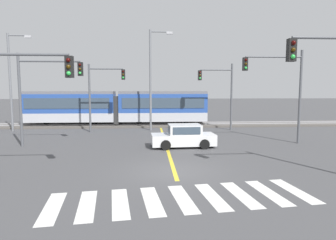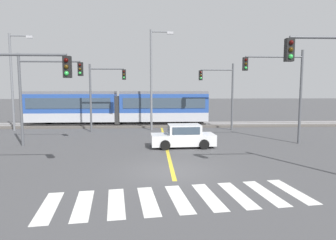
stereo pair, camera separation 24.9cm
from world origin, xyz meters
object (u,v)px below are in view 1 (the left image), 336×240
object	(u,v)px
sedan_crossing	(183,137)
traffic_light_far_right	(220,87)
street_lamp_west	(12,76)
street_lamp_centre	(152,74)
traffic_light_mid_left	(41,85)
traffic_light_far_left	(102,88)
traffic_light_near_left	(16,90)
light_rail_tram	(117,106)
traffic_light_mid_right	(282,82)

from	to	relation	value
sedan_crossing	traffic_light_far_right	xyz separation A→B (m)	(4.37, 7.94, 3.28)
street_lamp_west	street_lamp_centre	xyz separation A→B (m)	(12.65, -0.25, 0.21)
traffic_light_mid_left	street_lamp_centre	size ratio (longest dim) A/B	0.67
traffic_light_far_left	traffic_light_near_left	xyz separation A→B (m)	(-1.35, -14.18, -0.14)
traffic_light_far_left	street_lamp_centre	bearing A→B (deg)	9.72
traffic_light_near_left	street_lamp_centre	size ratio (longest dim) A/B	0.64
sedan_crossing	traffic_light_far_right	size ratio (longest dim) A/B	0.69
traffic_light_near_left	traffic_light_far_right	world-z (taller)	traffic_light_far_right
light_rail_tram	sedan_crossing	size ratio (longest dim) A/B	4.32
light_rail_tram	street_lamp_centre	size ratio (longest dim) A/B	2.01
light_rail_tram	traffic_light_mid_left	world-z (taller)	traffic_light_mid_left
sedan_crossing	traffic_light_near_left	distance (m)	10.75
light_rail_tram	traffic_light_far_right	world-z (taller)	traffic_light_far_right
light_rail_tram	street_lamp_centre	xyz separation A→B (m)	(3.64, -3.46, 3.14)
light_rail_tram	street_lamp_centre	world-z (taller)	street_lamp_centre
street_lamp_centre	traffic_light_mid_left	bearing A→B (deg)	-135.40
sedan_crossing	traffic_light_near_left	bearing A→B (deg)	-139.38
traffic_light_far_right	street_lamp_centre	xyz separation A→B (m)	(-6.30, 0.31, 1.21)
street_lamp_west	traffic_light_far_left	bearing A→B (deg)	-7.23
traffic_light_far_left	street_lamp_west	xyz separation A→B (m)	(-8.12, 1.03, 1.01)
traffic_light_mid_right	traffic_light_mid_left	world-z (taller)	traffic_light_mid_right
sedan_crossing	traffic_light_near_left	world-z (taller)	traffic_light_near_left
sedan_crossing	traffic_light_far_left	bearing A→B (deg)	130.84
traffic_light_mid_right	traffic_light_mid_left	bearing A→B (deg)	179.91
traffic_light_far_left	street_lamp_west	world-z (taller)	street_lamp_west
traffic_light_mid_right	traffic_light_near_left	bearing A→B (deg)	-152.87
sedan_crossing	traffic_light_far_left	xyz separation A→B (m)	(-6.46, 7.48, 3.26)
traffic_light_far_right	street_lamp_centre	bearing A→B (deg)	177.15
traffic_light_far_left	traffic_light_mid_left	distance (m)	7.20
traffic_light_far_left	traffic_light_mid_right	bearing A→B (deg)	-26.19
traffic_light_mid_left	street_lamp_west	bearing A→B (deg)	124.29
light_rail_tram	street_lamp_centre	distance (m)	5.92
traffic_light_mid_left	street_lamp_centre	xyz separation A→B (m)	(7.46, 7.35, 1.10)
light_rail_tram	traffic_light_near_left	size ratio (longest dim) A/B	3.16
traffic_light_mid_right	traffic_light_far_right	bearing A→B (deg)	110.18
traffic_light_mid_right	street_lamp_west	world-z (taller)	street_lamp_west
light_rail_tram	traffic_light_mid_left	xyz separation A→B (m)	(-3.82, -10.81, 2.04)
traffic_light_far_left	traffic_light_far_right	world-z (taller)	traffic_light_far_right
traffic_light_near_left	traffic_light_far_right	size ratio (longest dim) A/B	0.95
street_lamp_west	street_lamp_centre	world-z (taller)	street_lamp_centre
traffic_light_far_left	traffic_light_far_right	bearing A→B (deg)	2.44
traffic_light_far_right	street_lamp_centre	distance (m)	6.42
light_rail_tram	street_lamp_west	world-z (taller)	street_lamp_west
traffic_light_far_right	light_rail_tram	bearing A→B (deg)	159.21
traffic_light_mid_left	light_rail_tram	bearing A→B (deg)	70.53
traffic_light_far_right	street_lamp_centre	size ratio (longest dim) A/B	0.67
traffic_light_near_left	traffic_light_far_right	xyz separation A→B (m)	(12.18, 14.64, 0.16)
light_rail_tram	traffic_light_near_left	distance (m)	18.63
light_rail_tram	sedan_crossing	bearing A→B (deg)	-64.56
light_rail_tram	traffic_light_far_left	xyz separation A→B (m)	(-0.89, -4.23, 1.91)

